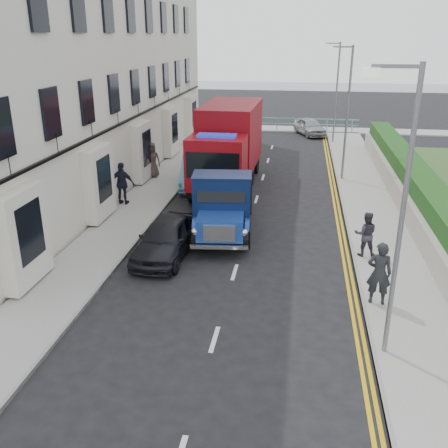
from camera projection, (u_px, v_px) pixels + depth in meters
ground at (226, 302)px, 14.95m from camera, size 120.00×120.00×0.00m
pavement_west at (147, 199)px, 23.97m from camera, size 2.40×38.00×0.12m
pavement_east at (371, 210)px, 22.48m from camera, size 2.60×38.00×0.12m
promenade at (277, 129)px, 41.70m from camera, size 30.00×2.50×0.12m
sea_plane at (289, 91)px, 70.33m from camera, size 120.00×120.00×0.00m
terrace_west at (82, 41)px, 25.73m from camera, size 6.31×30.20×14.25m
garden_east at (418, 195)px, 21.91m from camera, size 1.45×28.00×1.75m
seafront_railing at (277, 124)px, 40.77m from camera, size 13.00×0.08×1.11m
lamp_near at (398, 203)px, 11.08m from camera, size 1.23×0.18×7.00m
lamp_mid at (346, 106)px, 25.85m from camera, size 1.23×0.18×7.00m
lamp_far at (335, 87)px, 35.08m from camera, size 1.23×0.18×7.00m
bedford_lorry at (222, 209)px, 19.18m from camera, size 2.69×5.67×2.59m
red_lorry at (228, 144)px, 25.74m from camera, size 2.84×7.95×4.14m
parked_car_front at (166, 238)px, 17.78m from camera, size 1.89×4.21×1.41m
parked_car_mid at (198, 171)px, 26.21m from camera, size 2.25×4.89×1.56m
parked_car_rear at (212, 169)px, 26.53m from camera, size 2.77×5.59×1.56m
seafront_car_left at (229, 128)px, 38.42m from camera, size 2.89×5.19×1.37m
seafront_car_right at (310, 127)px, 39.26m from camera, size 2.91×4.18×1.32m
pedestrian_east_near at (379, 273)px, 14.33m from camera, size 0.74×0.52×1.92m
pedestrian_east_far at (366, 234)px, 17.52m from camera, size 0.80×0.63×1.62m
pedestrian_west_near at (122, 184)px, 22.81m from camera, size 1.18×0.57×1.96m
pedestrian_west_far at (152, 160)px, 27.20m from camera, size 0.95×0.64×1.91m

